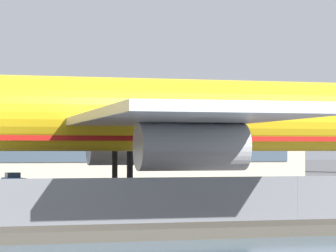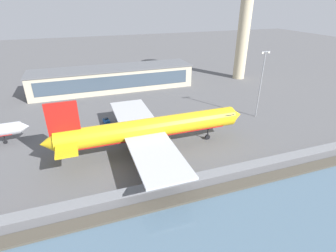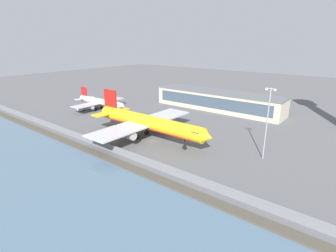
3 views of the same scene
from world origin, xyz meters
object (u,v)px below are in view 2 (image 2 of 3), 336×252
at_px(baggage_tug, 106,121).
at_px(apron_light_mast_apron_west, 261,82).
at_px(control_tower, 245,21).
at_px(cargo_jet_yellow, 149,129).

xyz_separation_m(baggage_tug, apron_light_mast_apron_west, (50.27, -11.80, 11.77)).
xyz_separation_m(control_tower, apron_light_mast_apron_west, (-21.91, -44.83, -14.97)).
height_order(control_tower, apron_light_mast_apron_west, control_tower).
relative_size(baggage_tug, control_tower, 0.07).
bearing_deg(apron_light_mast_apron_west, control_tower, 63.95).
relative_size(baggage_tug, apron_light_mast_apron_west, 0.15).
height_order(cargo_jet_yellow, baggage_tug, cargo_jet_yellow).
relative_size(control_tower, apron_light_mast_apron_west, 2.15).
distance_m(baggage_tug, apron_light_mast_apron_west, 52.97).
bearing_deg(control_tower, baggage_tug, -155.42).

